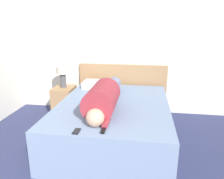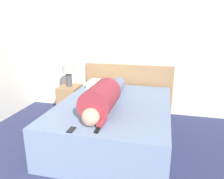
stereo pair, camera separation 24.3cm
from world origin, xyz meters
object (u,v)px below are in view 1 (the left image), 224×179
object	(u,v)px
pillow_near_headboard	(99,85)
table_lamp	(63,73)
cell_phone	(77,131)
bed	(114,121)
person_lying	(105,97)
tv_remote	(104,130)
nightstand	(64,101)

from	to	relation	value
pillow_near_headboard	table_lamp	bearing A→B (deg)	-179.12
table_lamp	cell_phone	xyz separation A→B (m)	(0.79, -1.69, -0.25)
bed	pillow_near_headboard	size ratio (longest dim) A/B	3.86
bed	person_lying	bearing A→B (deg)	-112.11
tv_remote	person_lying	bearing A→B (deg)	99.71
cell_phone	table_lamp	bearing A→B (deg)	115.09
bed	person_lying	size ratio (longest dim) A/B	1.27
tv_remote	cell_phone	bearing A→B (deg)	-167.16
nightstand	person_lying	distance (m)	1.44
bed	tv_remote	size ratio (longest dim) A/B	13.88
nightstand	person_lying	size ratio (longest dim) A/B	0.34
table_lamp	person_lying	bearing A→B (deg)	-45.36
person_lying	bed	bearing A→B (deg)	67.89
table_lamp	bed	bearing A→B (deg)	-35.52
person_lying	pillow_near_headboard	world-z (taller)	person_lying
bed	pillow_near_headboard	xyz separation A→B (m)	(-0.38, 0.76, 0.34)
table_lamp	pillow_near_headboard	xyz separation A→B (m)	(0.66, 0.01, -0.19)
pillow_near_headboard	person_lying	bearing A→B (deg)	-73.27
table_lamp	person_lying	xyz separation A→B (m)	(0.96, -0.97, -0.09)
cell_phone	tv_remote	bearing A→B (deg)	12.84
pillow_near_headboard	cell_phone	bearing A→B (deg)	-85.73
person_lying	pillow_near_headboard	size ratio (longest dim) A/B	3.05
nightstand	table_lamp	distance (m)	0.54
tv_remote	table_lamp	bearing A→B (deg)	123.38
tv_remote	pillow_near_headboard	bearing A→B (deg)	103.97
person_lying	cell_phone	size ratio (longest dim) A/B	12.65
nightstand	cell_phone	bearing A→B (deg)	-64.91
tv_remote	cell_phone	distance (m)	0.29
pillow_near_headboard	tv_remote	distance (m)	1.69
nightstand	person_lying	world-z (taller)	person_lying
nightstand	cell_phone	world-z (taller)	cell_phone
pillow_near_headboard	bed	bearing A→B (deg)	-63.10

